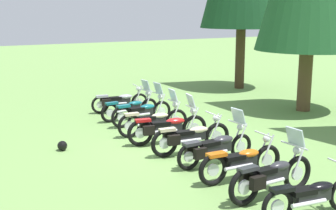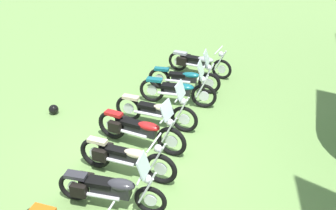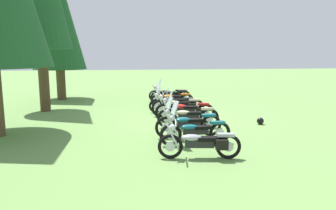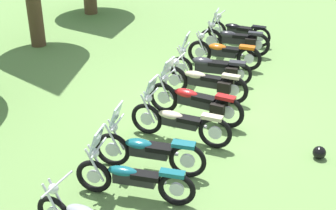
% 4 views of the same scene
% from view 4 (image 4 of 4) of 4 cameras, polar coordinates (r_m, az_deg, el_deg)
% --- Properties ---
extents(ground_plane, '(80.00, 80.00, 0.00)m').
position_cam_4_polar(ground_plane, '(11.74, 3.24, -0.41)').
color(ground_plane, '#6B934C').
extents(motorcycle_1, '(0.69, 2.22, 1.35)m').
position_cam_4_polar(motorcycle_1, '(8.56, -4.26, -8.62)').
color(motorcycle_1, black).
rests_on(motorcycle_1, ground_plane).
extents(motorcycle_2, '(0.67, 2.25, 1.38)m').
position_cam_4_polar(motorcycle_2, '(9.22, -2.42, -5.39)').
color(motorcycle_2, black).
rests_on(motorcycle_2, ground_plane).
extents(motorcycle_3, '(0.63, 2.30, 1.38)m').
position_cam_4_polar(motorcycle_3, '(10.21, 1.28, -1.94)').
color(motorcycle_3, black).
rests_on(motorcycle_3, ground_plane).
extents(motorcycle_4, '(0.79, 2.39, 1.39)m').
position_cam_4_polar(motorcycle_4, '(11.02, 3.35, 0.47)').
color(motorcycle_4, black).
rests_on(motorcycle_4, ground_plane).
extents(motorcycle_5, '(0.77, 2.33, 1.03)m').
position_cam_4_polar(motorcycle_5, '(12.03, 4.39, 2.72)').
color(motorcycle_5, black).
rests_on(motorcycle_5, ground_plane).
extents(motorcycle_6, '(0.71, 2.28, 1.34)m').
position_cam_4_polar(motorcycle_6, '(12.98, 5.17, 4.58)').
color(motorcycle_6, black).
rests_on(motorcycle_6, ground_plane).
extents(motorcycle_7, '(0.62, 2.20, 1.02)m').
position_cam_4_polar(motorcycle_7, '(14.03, 6.66, 6.23)').
color(motorcycle_7, black).
rests_on(motorcycle_7, ground_plane).
extents(motorcycle_8, '(0.73, 2.23, 1.40)m').
position_cam_4_polar(motorcycle_8, '(15.00, 7.94, 7.71)').
color(motorcycle_8, black).
rests_on(motorcycle_8, ground_plane).
extents(motorcycle_9, '(0.62, 2.14, 0.98)m').
position_cam_4_polar(motorcycle_9, '(15.99, 8.36, 8.72)').
color(motorcycle_9, black).
rests_on(motorcycle_9, ground_plane).
extents(dropped_helmet, '(0.27, 0.27, 0.27)m').
position_cam_4_polar(dropped_helmet, '(10.24, 17.59, -5.43)').
color(dropped_helmet, black).
rests_on(dropped_helmet, ground_plane).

